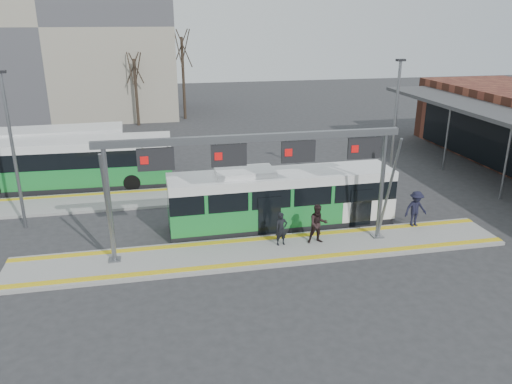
% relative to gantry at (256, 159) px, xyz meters
% --- Properties ---
extents(ground, '(120.00, 120.00, 0.00)m').
position_rel_gantry_xyz_m(ground, '(0.35, -0.25, -4.30)').
color(ground, '#2D2D30').
rests_on(ground, ground).
extents(platform_main, '(22.00, 3.00, 0.15)m').
position_rel_gantry_xyz_m(platform_main, '(0.35, -0.25, -4.22)').
color(platform_main, gray).
rests_on(platform_main, ground).
extents(platform_second, '(20.00, 3.00, 0.15)m').
position_rel_gantry_xyz_m(platform_second, '(-3.65, 7.75, -4.22)').
color(platform_second, gray).
rests_on(platform_second, ground).
extents(tactile_main, '(22.00, 2.65, 0.02)m').
position_rel_gantry_xyz_m(tactile_main, '(0.35, -0.25, -4.14)').
color(tactile_main, yellow).
rests_on(tactile_main, platform_main).
extents(tactile_second, '(20.00, 0.35, 0.02)m').
position_rel_gantry_xyz_m(tactile_second, '(-3.65, 8.90, -4.14)').
color(tactile_second, yellow).
rests_on(tactile_second, platform_second).
extents(gantry, '(13.00, 1.68, 5.20)m').
position_rel_gantry_xyz_m(gantry, '(0.00, 0.00, 0.00)').
color(gantry, slate).
rests_on(gantry, platform_main).
extents(apartment_block, '(24.50, 12.50, 18.40)m').
position_rel_gantry_xyz_m(apartment_block, '(-13.65, 35.75, 4.91)').
color(apartment_block, '#9E9784').
rests_on(apartment_block, ground).
extents(hero_bus, '(11.18, 2.54, 3.06)m').
position_rel_gantry_xyz_m(hero_bus, '(1.81, 2.62, -2.90)').
color(hero_bus, black).
rests_on(hero_bus, ground).
extents(bg_bus_green, '(12.18, 2.91, 3.03)m').
position_rel_gantry_xyz_m(bg_bus_green, '(-9.27, 10.85, -2.80)').
color(bg_bus_green, black).
rests_on(bg_bus_green, ground).
extents(bg_bus_blue, '(12.12, 3.12, 3.14)m').
position_rel_gantry_xyz_m(bg_bus_blue, '(-12.21, 13.62, -2.75)').
color(bg_bus_blue, black).
rests_on(bg_bus_blue, ground).
extents(passenger_a, '(0.61, 0.45, 1.55)m').
position_rel_gantry_xyz_m(passenger_a, '(1.18, 0.12, -3.38)').
color(passenger_a, black).
rests_on(passenger_a, platform_main).
extents(passenger_b, '(0.92, 0.73, 1.84)m').
position_rel_gantry_xyz_m(passenger_b, '(2.86, 0.00, -3.23)').
color(passenger_b, black).
rests_on(passenger_b, platform_main).
extents(passenger_c, '(1.23, 0.77, 1.82)m').
position_rel_gantry_xyz_m(passenger_c, '(8.16, 0.85, -3.24)').
color(passenger_c, black).
rests_on(passenger_c, platform_main).
extents(tree_left, '(1.40, 1.40, 7.05)m').
position_rel_gantry_xyz_m(tree_left, '(-5.58, 28.92, 1.04)').
color(tree_left, '#382B21').
rests_on(tree_left, ground).
extents(tree_mid, '(1.40, 1.40, 9.09)m').
position_rel_gantry_xyz_m(tree_mid, '(-0.96, 31.31, 2.60)').
color(tree_mid, '#382B21').
rests_on(tree_mid, ground).
extents(lamp_west, '(0.50, 0.25, 7.67)m').
position_rel_gantry_xyz_m(lamp_west, '(-10.73, 4.88, -0.22)').
color(lamp_west, slate).
rests_on(lamp_west, ground).
extents(lamp_east, '(0.50, 0.25, 7.80)m').
position_rel_gantry_xyz_m(lamp_east, '(9.05, 5.52, -0.16)').
color(lamp_east, slate).
rests_on(lamp_east, ground).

